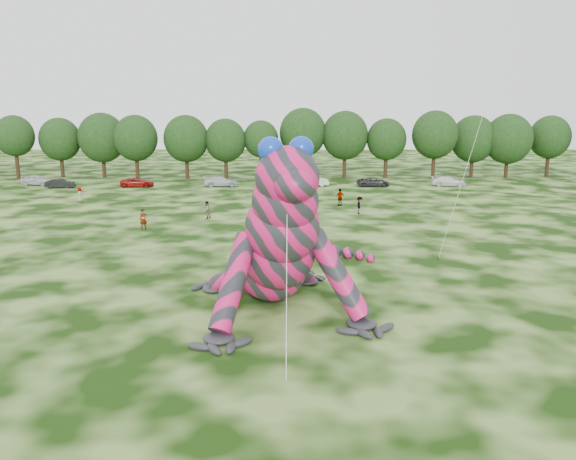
{
  "coord_description": "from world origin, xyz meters",
  "views": [
    {
      "loc": [
        4.88,
        -27.77,
        10.24
      ],
      "look_at": [
        4.97,
        1.21,
        4.0
      ],
      "focal_mm": 35.0,
      "sensor_mm": 36.0,
      "label": 1
    }
  ],
  "objects_px": {
    "tree_8": "(226,149)",
    "car_5": "(312,180)",
    "tree_3": "(16,147)",
    "spectator_2": "(360,205)",
    "car_0": "(37,180)",
    "spectator_4": "(80,195)",
    "tree_5": "(102,145)",
    "spectator_3": "(340,197)",
    "car_7": "(449,181)",
    "tree_4": "(61,148)",
    "car_3": "(221,181)",
    "spectator_5": "(307,219)",
    "tree_10": "(303,143)",
    "tree_13": "(434,145)",
    "spectator_0": "(143,220)",
    "inflatable_gecko": "(266,216)",
    "car_4": "(278,180)",
    "car_2": "(137,182)",
    "tree_11": "(345,144)",
    "car_1": "(60,183)",
    "tree_9": "(261,149)",
    "tree_6": "(136,147)",
    "tree_15": "(508,146)",
    "spectator_1": "(207,210)",
    "tree_12": "(386,148)",
    "tree_14": "(473,146)",
    "tree_7": "(186,147)",
    "car_6": "(373,182)"
  },
  "relations": [
    {
      "from": "tree_5",
      "to": "spectator_3",
      "type": "bearing_deg",
      "value": -37.74
    },
    {
      "from": "inflatable_gecko",
      "to": "car_2",
      "type": "bearing_deg",
      "value": 98.6
    },
    {
      "from": "tree_8",
      "to": "car_5",
      "type": "relative_size",
      "value": 1.94
    },
    {
      "from": "car_3",
      "to": "car_5",
      "type": "relative_size",
      "value": 1.03
    },
    {
      "from": "car_1",
      "to": "car_4",
      "type": "relative_size",
      "value": 0.96
    },
    {
      "from": "tree_5",
      "to": "tree_9",
      "type": "relative_size",
      "value": 1.13
    },
    {
      "from": "car_2",
      "to": "spectator_2",
      "type": "bearing_deg",
      "value": -134.91
    },
    {
      "from": "tree_6",
      "to": "spectator_0",
      "type": "relative_size",
      "value": 5.21
    },
    {
      "from": "tree_11",
      "to": "car_0",
      "type": "relative_size",
      "value": 2.36
    },
    {
      "from": "spectator_2",
      "to": "spectator_4",
      "type": "xyz_separation_m",
      "value": [
        -30.67,
        7.53,
        -0.04
      ]
    },
    {
      "from": "tree_15",
      "to": "spectator_1",
      "type": "relative_size",
      "value": 5.65
    },
    {
      "from": "spectator_3",
      "to": "spectator_2",
      "type": "distance_m",
      "value": 4.98
    },
    {
      "from": "tree_9",
      "to": "spectator_0",
      "type": "bearing_deg",
      "value": -102.89
    },
    {
      "from": "tree_4",
      "to": "tree_3",
      "type": "bearing_deg",
      "value": -164.86
    },
    {
      "from": "tree_3",
      "to": "spectator_2",
      "type": "bearing_deg",
      "value": -31.66
    },
    {
      "from": "tree_5",
      "to": "car_2",
      "type": "distance_m",
      "value": 14.16
    },
    {
      "from": "spectator_1",
      "to": "tree_8",
      "type": "bearing_deg",
      "value": -141.91
    },
    {
      "from": "spectator_5",
      "to": "tree_10",
      "type": "bearing_deg",
      "value": 38.5
    },
    {
      "from": "tree_15",
      "to": "spectator_0",
      "type": "relative_size",
      "value": 5.29
    },
    {
      "from": "tree_10",
      "to": "spectator_1",
      "type": "relative_size",
      "value": 6.16
    },
    {
      "from": "car_7",
      "to": "tree_4",
      "type": "bearing_deg",
      "value": 90.8
    },
    {
      "from": "tree_12",
      "to": "spectator_1",
      "type": "height_order",
      "value": "tree_12"
    },
    {
      "from": "car_7",
      "to": "tree_7",
      "type": "bearing_deg",
      "value": 88.16
    },
    {
      "from": "tree_14",
      "to": "tree_10",
      "type": "bearing_deg",
      "value": -179.68
    },
    {
      "from": "tree_12",
      "to": "tree_13",
      "type": "relative_size",
      "value": 0.89
    },
    {
      "from": "tree_5",
      "to": "car_5",
      "type": "xyz_separation_m",
      "value": [
        31.48,
        -10.04,
        -4.14
      ]
    },
    {
      "from": "tree_3",
      "to": "car_3",
      "type": "distance_m",
      "value": 33.17
    },
    {
      "from": "tree_4",
      "to": "spectator_5",
      "type": "height_order",
      "value": "tree_4"
    },
    {
      "from": "tree_7",
      "to": "spectator_1",
      "type": "xyz_separation_m",
      "value": [
        7.36,
        -31.93,
        -3.89
      ]
    },
    {
      "from": "tree_4",
      "to": "tree_5",
      "type": "relative_size",
      "value": 0.92
    },
    {
      "from": "tree_14",
      "to": "spectator_0",
      "type": "distance_m",
      "value": 56.57
    },
    {
      "from": "tree_11",
      "to": "tree_12",
      "type": "height_order",
      "value": "tree_11"
    },
    {
      "from": "tree_3",
      "to": "tree_10",
      "type": "relative_size",
      "value": 0.9
    },
    {
      "from": "tree_11",
      "to": "tree_4",
      "type": "bearing_deg",
      "value": 179.32
    },
    {
      "from": "car_0",
      "to": "spectator_4",
      "type": "height_order",
      "value": "spectator_4"
    },
    {
      "from": "car_4",
      "to": "tree_8",
      "type": "bearing_deg",
      "value": 58.42
    },
    {
      "from": "car_2",
      "to": "car_7",
      "type": "relative_size",
      "value": 0.97
    },
    {
      "from": "tree_13",
      "to": "car_1",
      "type": "bearing_deg",
      "value": -168.49
    },
    {
      "from": "tree_9",
      "to": "car_7",
      "type": "xyz_separation_m",
      "value": [
        25.89,
        -9.31,
        -3.67
      ]
    },
    {
      "from": "tree_9",
      "to": "car_0",
      "type": "xyz_separation_m",
      "value": [
        -30.64,
        -8.04,
        -3.61
      ]
    },
    {
      "from": "inflatable_gecko",
      "to": "car_6",
      "type": "bearing_deg",
      "value": 60.04
    },
    {
      "from": "inflatable_gecko",
      "to": "car_4",
      "type": "relative_size",
      "value": 4.62
    },
    {
      "from": "tree_13",
      "to": "spectator_1",
      "type": "bearing_deg",
      "value": -132.79
    },
    {
      "from": "tree_7",
      "to": "spectator_0",
      "type": "distance_m",
      "value": 37.19
    },
    {
      "from": "tree_8",
      "to": "tree_10",
      "type": "relative_size",
      "value": 0.85
    },
    {
      "from": "tree_5",
      "to": "car_3",
      "type": "bearing_deg",
      "value": -28.64
    },
    {
      "from": "tree_8",
      "to": "car_5",
      "type": "height_order",
      "value": "tree_8"
    },
    {
      "from": "tree_11",
      "to": "car_0",
      "type": "height_order",
      "value": "tree_11"
    },
    {
      "from": "tree_13",
      "to": "spectator_0",
      "type": "distance_m",
      "value": 51.02
    },
    {
      "from": "tree_6",
      "to": "tree_15",
      "type": "xyz_separation_m",
      "value": [
        56.03,
        1.09,
        0.07
      ]
    }
  ]
}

